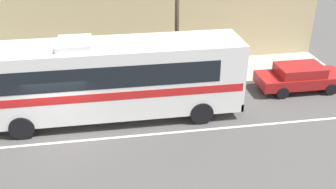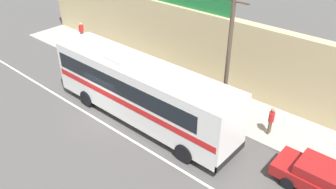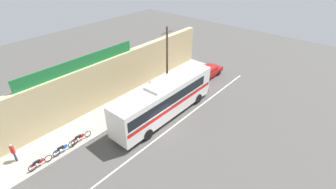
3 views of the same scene
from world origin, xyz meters
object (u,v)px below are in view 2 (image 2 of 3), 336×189
Objects in this scene: parked_car at (326,180)px; motorcycle_green at (84,52)px; pedestrian_far_right at (81,30)px; motorcycle_blue at (69,46)px; pedestrian_far_left at (206,89)px; intercity_bus at (140,88)px; pedestrian_by_curb at (271,119)px; motorcycle_purple at (98,58)px; utility_pole at (228,59)px.

parked_car is 19.22m from motorcycle_green.
pedestrian_far_right is at bearing 145.27° from motorcycle_green.
motorcycle_blue is 13.11m from pedestrian_far_left.
pedestrian_by_curb is at bearing 28.61° from intercity_bus.
parked_car is (10.01, 1.30, -1.33)m from intercity_bus.
motorcycle_purple is (-7.51, 2.93, -1.50)m from intercity_bus.
pedestrian_far_right is 14.05m from pedestrian_far_left.
intercity_bus is 5.08m from utility_pole.
pedestrian_far_right is at bearing 114.71° from motorcycle_blue.
pedestrian_by_curb reaches higher than motorcycle_green.
pedestrian_by_curb reaches higher than motorcycle_purple.
pedestrian_far_left is at bearing 163.20° from parked_car.
intercity_bus is 6.45× the size of motorcycle_blue.
intercity_bus is 9.69m from motorcycle_green.
motorcycle_purple and motorcycle_green have the same top height.
utility_pole is 16.20m from pedestrian_far_right.
pedestrian_far_left is (-1.80, 0.91, -2.92)m from utility_pole.
motorcycle_blue is at bearing -177.81° from pedestrian_by_curb.
motorcycle_blue is (-14.86, -0.03, -3.45)m from utility_pole.
pedestrian_far_left is at bearing 4.71° from motorcycle_green.
parked_car reaches higher than motorcycle_purple.
pedestrian_far_left is at bearing 153.14° from utility_pole.
parked_car reaches higher than motorcycle_blue.
pedestrian_far_left is at bearing -4.52° from pedestrian_far_right.
motorcycle_purple is at bearing 179.46° from utility_pole.
utility_pole is at bearing -166.27° from pedestrian_by_curb.
motorcycle_purple is at bearing 3.72° from motorcycle_green.
utility_pole is (-6.26, 1.52, 3.27)m from parked_car.
intercity_bus reaches higher than pedestrian_by_curb.
pedestrian_far_left reaches higher than parked_car.
motorcycle_green is (-1.64, -0.11, 0.00)m from motorcycle_purple.
intercity_bus is 11.56m from motorcycle_blue.
parked_car is at bearing -5.31° from motorcycle_purple.
utility_pole is at bearing -0.54° from motorcycle_purple.
motorcycle_blue is at bearing -179.87° from utility_pole.
motorcycle_purple is (-17.51, 1.63, -0.17)m from parked_car.
motorcycle_blue is at bearing -177.78° from motorcycle_purple.
intercity_bus is 6.17× the size of motorcycle_purple.
pedestrian_by_curb is (4.40, -0.28, -0.02)m from pedestrian_far_left.
parked_car is at bearing -30.49° from pedestrian_by_curb.
pedestrian_by_curb is at bearing -4.30° from pedestrian_far_right.
motorcycle_purple is at bearing 2.22° from motorcycle_blue.
utility_pole is at bearing 166.34° from parked_car.
motorcycle_purple is 9.50m from pedestrian_far_left.
pedestrian_far_right is (-4.56, 1.91, 0.54)m from motorcycle_purple.
utility_pole reaches higher than parked_car.
utility_pole is at bearing 0.13° from motorcycle_blue.
intercity_bus is 7.28× the size of pedestrian_far_left.
pedestrian_by_curb is (18.41, -1.38, -0.03)m from pedestrian_far_right.
pedestrian_far_right is 1.03× the size of pedestrian_by_curb.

